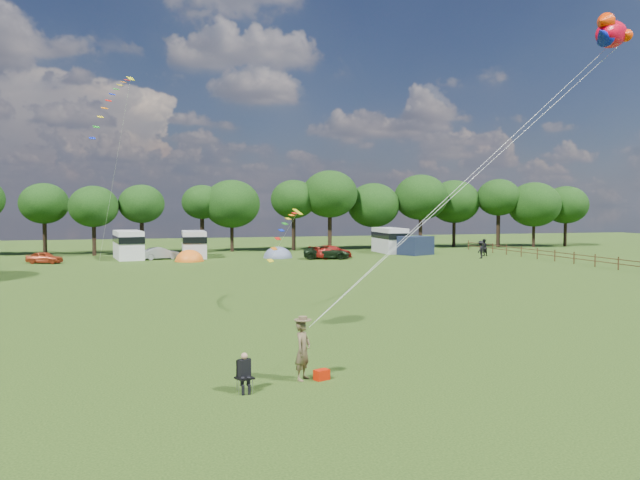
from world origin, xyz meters
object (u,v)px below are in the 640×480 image
object	(u,v)px
car_a	(45,258)
car_d	(327,253)
car_c	(331,252)
campervan_b	(128,244)
fish_kite	(610,33)
car_b	(161,253)
campervan_c	(194,243)
walker_b	(481,250)
tent_greyblue	(278,258)
tent_orange	(189,261)
kite_flyer	(303,350)
camp_chair	(244,368)
walker_a	(484,247)
campervan_d	(390,239)

from	to	relation	value
car_a	car_d	bearing A→B (deg)	-74.44
car_c	car_d	distance (m)	0.90
car_d	campervan_b	distance (m)	21.39
car_d	fish_kite	size ratio (longest dim) A/B	1.57
car_a	car_b	size ratio (longest dim) A/B	0.96
campervan_c	car_b	bearing A→B (deg)	118.21
fish_kite	walker_b	size ratio (longest dim) A/B	1.67
car_c	tent_greyblue	size ratio (longest dim) A/B	1.34
campervan_c	tent_orange	size ratio (longest dim) A/B	1.83
car_d	fish_kite	xyz separation A→B (m)	(0.76, -41.41, 12.44)
car_c	tent_orange	bearing A→B (deg)	67.28
tent_greyblue	fish_kite	xyz separation A→B (m)	(5.54, -44.20, 13.12)
campervan_b	kite_flyer	distance (m)	50.84
tent_greyblue	walker_b	world-z (taller)	walker_b
car_c	campervan_b	xyz separation A→B (m)	(-21.29, 5.14, 0.92)
car_c	walker_b	distance (m)	16.24
camp_chair	walker_a	world-z (taller)	walker_a
campervan_d	tent_orange	bearing A→B (deg)	103.73
campervan_c	fish_kite	size ratio (longest dim) A/B	1.86
fish_kite	campervan_d	bearing A→B (deg)	44.53
tent_greyblue	walker_b	xyz separation A→B (m)	(21.09, -6.69, 0.95)
campervan_b	kite_flyer	world-z (taller)	campervan_b
campervan_b	car_a	bearing A→B (deg)	104.70
car_c	camp_chair	size ratio (longest dim) A/B	3.93
car_b	campervan_b	xyz separation A→B (m)	(-3.34, 1.71, 0.98)
kite_flyer	car_c	bearing A→B (deg)	22.26
campervan_b	campervan_c	world-z (taller)	campervan_b
car_c	campervan_c	xyz separation A→B (m)	(-14.34, 5.23, 0.85)
walker_a	fish_kite	bearing A→B (deg)	50.53
campervan_c	campervan_d	bearing A→B (deg)	-86.41
campervan_c	car_a	bearing A→B (deg)	104.88
campervan_c	campervan_d	world-z (taller)	campervan_d
car_d	campervan_c	distance (m)	14.84
car_b	campervan_d	bearing A→B (deg)	-97.97
campervan_d	kite_flyer	size ratio (longest dim) A/B	3.15
car_c	walker_a	xyz separation A→B (m)	(17.66, -1.56, 0.26)
walker_a	camp_chair	bearing A→B (deg)	36.59
car_a	fish_kite	world-z (taller)	fish_kite
car_b	campervan_d	distance (m)	27.30
campervan_b	kite_flyer	size ratio (longest dim) A/B	3.31
campervan_c	camp_chair	size ratio (longest dim) A/B	4.96
car_d	walker_b	distance (m)	16.77
tent_orange	campervan_d	bearing A→B (deg)	12.90
car_d	fish_kite	distance (m)	43.25
kite_flyer	camp_chair	size ratio (longest dim) A/B	1.62
kite_flyer	car_d	bearing A→B (deg)	22.87
car_a	campervan_d	bearing A→B (deg)	-63.45
camp_chair	walker_b	world-z (taller)	walker_b
car_a	campervan_b	world-z (taller)	campervan_b
tent_orange	fish_kite	bearing A→B (deg)	-70.28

